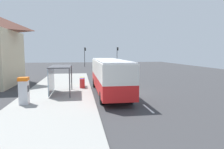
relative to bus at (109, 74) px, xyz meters
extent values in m
cube|color=#38383A|center=(1.71, 14.58, -1.86)|extent=(56.00, 92.00, 0.04)
cube|color=#999993|center=(-4.69, 2.58, -1.75)|extent=(6.20, 30.00, 0.18)
cube|color=silver|center=(1.96, -5.42, -1.84)|extent=(0.16, 2.20, 0.01)
cube|color=silver|center=(1.96, -0.42, -1.84)|extent=(0.16, 2.20, 0.01)
cube|color=silver|center=(1.96, 4.58, -1.84)|extent=(0.16, 2.20, 0.01)
cube|color=silver|center=(1.96, 9.58, -1.84)|extent=(0.16, 2.20, 0.01)
cube|color=silver|center=(1.96, 14.58, -1.84)|extent=(0.16, 2.20, 0.01)
cube|color=silver|center=(1.96, 19.58, -1.84)|extent=(0.16, 2.20, 0.01)
cube|color=silver|center=(1.96, 24.58, -1.84)|extent=(0.16, 2.20, 0.01)
cube|color=silver|center=(1.96, 29.58, -1.84)|extent=(0.16, 2.20, 0.01)
cube|color=red|center=(0.01, -0.02, -0.77)|extent=(2.55, 11.01, 1.15)
cube|color=silver|center=(0.01, -0.02, 0.53)|extent=(2.55, 11.01, 1.45)
cube|color=silver|center=(0.01, -0.02, 1.31)|extent=(2.43, 10.79, 0.12)
cube|color=black|center=(-0.01, 5.43, 0.46)|extent=(2.30, 0.13, 1.22)
cube|color=black|center=(-1.20, -0.53, 0.46)|extent=(0.12, 8.58, 1.10)
cylinder|color=black|center=(-1.14, 3.87, -1.34)|extent=(0.28, 1.00, 1.00)
cylinder|color=black|center=(1.12, 3.89, -1.34)|extent=(0.28, 1.00, 1.00)
cylinder|color=black|center=(-1.10, -3.73, -1.34)|extent=(0.28, 1.00, 1.00)
cylinder|color=black|center=(1.16, -3.71, -1.34)|extent=(0.28, 1.00, 1.00)
cube|color=white|center=(3.91, 25.51, -0.52)|extent=(2.23, 5.28, 1.96)
cube|color=black|center=(3.91, 25.51, -0.19)|extent=(2.17, 3.21, 0.44)
cylinder|color=black|center=(4.72, 23.47, -1.50)|extent=(0.25, 0.69, 0.68)
cylinder|color=black|center=(2.93, 23.55, -1.50)|extent=(0.25, 0.69, 0.68)
cylinder|color=black|center=(4.90, 27.46, -1.50)|extent=(0.25, 0.69, 0.68)
cylinder|color=black|center=(3.10, 27.54, -1.50)|extent=(0.25, 0.69, 0.68)
cube|color=navy|center=(4.01, 33.80, -1.22)|extent=(1.89, 4.44, 0.60)
cube|color=black|center=(4.01, 33.60, -0.62)|extent=(1.63, 2.41, 0.60)
cylinder|color=black|center=(3.22, 35.31, -1.52)|extent=(0.21, 0.64, 0.64)
cylinder|color=black|center=(4.86, 35.28, -1.52)|extent=(0.21, 0.64, 0.64)
cylinder|color=black|center=(3.16, 32.31, -1.52)|extent=(0.21, 0.64, 0.64)
cylinder|color=black|center=(4.80, 32.28, -1.52)|extent=(0.21, 0.64, 0.64)
cube|color=silver|center=(-6.68, -3.51, -0.81)|extent=(0.60, 0.70, 1.70)
cube|color=orange|center=(-6.68, -3.51, 0.16)|extent=(0.66, 0.76, 0.24)
cube|color=black|center=(-6.37, -3.51, -0.54)|extent=(0.03, 0.36, 0.44)
cylinder|color=red|center=(-2.49, 2.57, -1.19)|extent=(0.52, 0.52, 0.95)
cylinder|color=blue|center=(-2.49, 3.27, -1.19)|extent=(0.52, 0.52, 0.95)
cylinder|color=yellow|center=(-2.49, 3.97, -1.19)|extent=(0.52, 0.52, 0.95)
cylinder|color=#2D2D2D|center=(7.11, 35.48, 0.78)|extent=(0.14, 0.14, 5.25)
cube|color=black|center=(7.33, 35.48, 2.90)|extent=(0.24, 0.28, 0.84)
sphere|color=#360606|center=(7.45, 35.48, 3.18)|extent=(0.16, 0.16, 0.16)
sphere|color=#F2B20C|center=(7.45, 35.48, 2.90)|extent=(0.16, 0.16, 0.16)
sphere|color=black|center=(7.45, 35.48, 2.62)|extent=(0.16, 0.16, 0.16)
cylinder|color=#2D2D2D|center=(-1.49, 36.28, 0.74)|extent=(0.14, 0.14, 5.17)
cube|color=black|center=(-1.27, 36.28, 2.83)|extent=(0.24, 0.28, 0.84)
sphere|color=red|center=(-1.15, 36.28, 3.11)|extent=(0.16, 0.16, 0.16)
sphere|color=#3C2C03|center=(-1.15, 36.28, 2.83)|extent=(0.16, 0.16, 0.16)
sphere|color=black|center=(-1.15, 36.28, 2.55)|extent=(0.16, 0.16, 0.16)
cube|color=#4C4C51|center=(-4.39, -0.03, 0.79)|extent=(1.80, 4.00, 0.10)
cube|color=#8CA5B2|center=(-5.24, -0.03, -0.41)|extent=(0.06, 3.80, 2.30)
cylinder|color=#4C4C51|center=(-3.54, -1.93, -0.44)|extent=(0.10, 0.10, 2.44)
cylinder|color=#4C4C51|center=(-3.54, 1.87, -0.44)|extent=(0.10, 0.10, 2.44)
camera|label=1|loc=(-2.66, -18.80, 2.07)|focal=32.98mm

